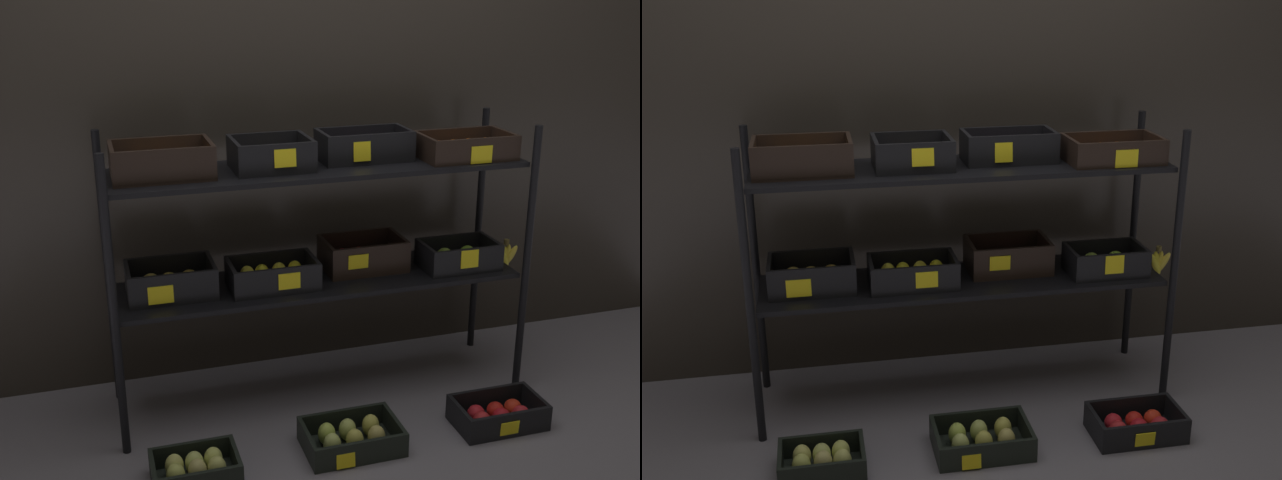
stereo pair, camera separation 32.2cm
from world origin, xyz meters
TOP-DOWN VIEW (x-y plane):
  - ground_plane at (0.00, 0.00)m, footprint 10.00×10.00m
  - storefront_wall at (0.00, 0.41)m, footprint 4.10×0.12m
  - display_rack at (-0.02, -0.00)m, footprint 1.82×0.46m
  - crate_ground_pear at (-0.62, -0.47)m, footprint 0.32×0.21m
  - crate_ground_left_pear at (-0.01, -0.45)m, footprint 0.37×0.26m
  - crate_ground_apple_red at (0.62, -0.46)m, footprint 0.36×0.23m

SIDE VIEW (x-z plane):
  - ground_plane at x=0.00m, z-range 0.00..0.00m
  - crate_ground_apple_red at x=0.62m, z-range -0.01..0.10m
  - crate_ground_left_pear at x=-0.01m, z-range -0.01..0.10m
  - crate_ground_pear at x=-0.62m, z-range 0.00..0.10m
  - display_rack at x=-0.02m, z-range 0.20..1.37m
  - storefront_wall at x=0.00m, z-range 0.00..2.38m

